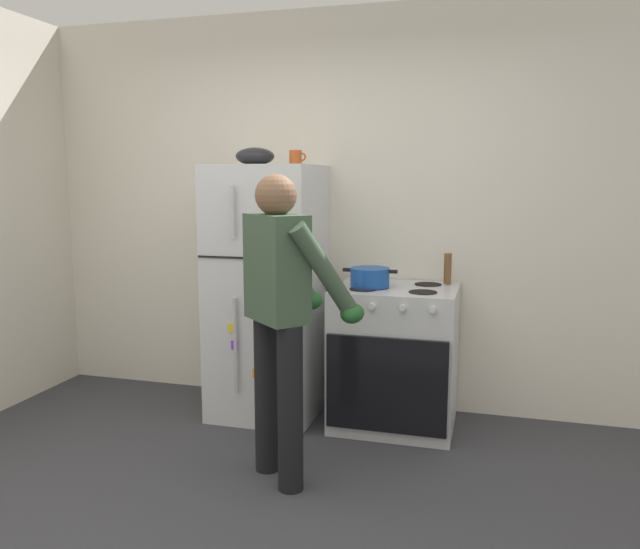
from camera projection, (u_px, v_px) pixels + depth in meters
ground at (227, 548)px, 2.69m from camera, size 8.00×8.00×0.00m
kitchen_wall_back at (338, 211)px, 4.34m from camera, size 6.00×0.10×2.70m
refrigerator at (268, 291)px, 4.16m from camera, size 0.68×0.72×1.66m
stove_range at (395, 357)px, 3.97m from camera, size 0.76×0.67×0.91m
person_cook at (282, 302)px, 3.18m from camera, size 0.63×0.66×1.60m
red_pot at (370, 277)px, 3.90m from camera, size 0.34×0.24×0.12m
coffee_mug at (296, 158)px, 4.02m from camera, size 0.11×0.08×0.10m
pepper_mill at (448, 268)px, 4.01m from camera, size 0.05×0.05×0.19m
mixing_bowl at (255, 156)px, 4.04m from camera, size 0.25×0.25×0.11m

